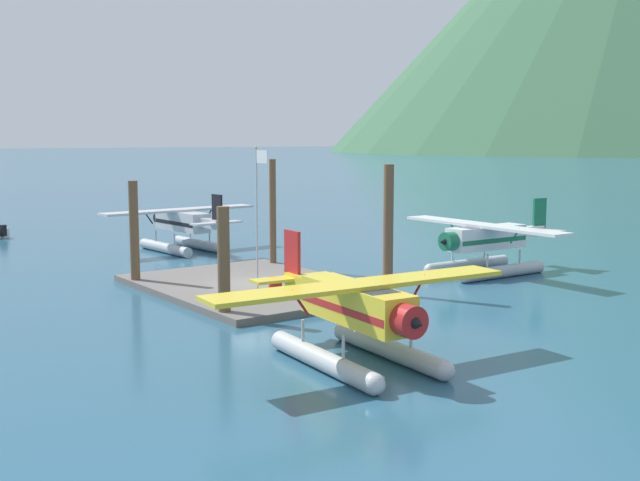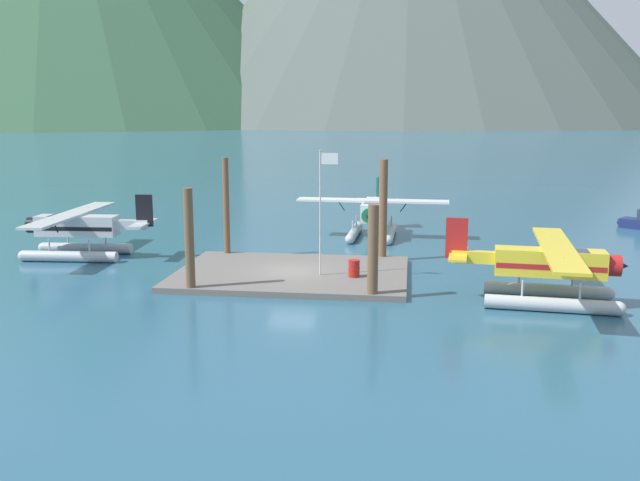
# 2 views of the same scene
# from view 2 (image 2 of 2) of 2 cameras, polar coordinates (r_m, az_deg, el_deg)

# --- Properties ---
(ground_plane) EXTENTS (1200.00, 1200.00, 0.00)m
(ground_plane) POSITION_cam_2_polar(r_m,az_deg,el_deg) (36.48, -2.34, -2.99)
(ground_plane) COLOR #285670
(dock_platform) EXTENTS (12.17, 8.90, 0.30)m
(dock_platform) POSITION_cam_2_polar(r_m,az_deg,el_deg) (36.45, -2.35, -2.76)
(dock_platform) COLOR #66605B
(dock_platform) RESTS_ON ground
(piling_near_left) EXTENTS (0.45, 0.45, 5.10)m
(piling_near_left) POSITION_cam_2_polar(r_m,az_deg,el_deg) (33.09, -10.85, -0.07)
(piling_near_left) COLOR brown
(piling_near_left) RESTS_ON ground
(piling_near_right) EXTENTS (0.49, 0.49, 4.47)m
(piling_near_right) POSITION_cam_2_polar(r_m,az_deg,el_deg) (31.55, 4.44, -1.02)
(piling_near_right) COLOR brown
(piling_near_right) RESTS_ON ground
(piling_far_left) EXTENTS (0.37, 0.37, 6.00)m
(piling_far_left) POSITION_cam_2_polar(r_m,az_deg,el_deg) (40.90, -7.82, 2.68)
(piling_far_left) COLOR brown
(piling_far_left) RESTS_ON ground
(piling_far_right) EXTENTS (0.47, 0.47, 5.95)m
(piling_far_right) POSITION_cam_2_polar(r_m,az_deg,el_deg) (39.74, 5.29, 2.47)
(piling_far_right) COLOR brown
(piling_far_right) RESTS_ON ground
(flagpole) EXTENTS (0.95, 0.10, 6.46)m
(flagpole) POSITION_cam_2_polar(r_m,az_deg,el_deg) (34.73, 0.21, 3.52)
(flagpole) COLOR silver
(flagpole) RESTS_ON dock_platform
(fuel_drum) EXTENTS (0.62, 0.62, 0.88)m
(fuel_drum) POSITION_cam_2_polar(r_m,az_deg,el_deg) (35.00, 2.85, -2.34)
(fuel_drum) COLOR #AD1E19
(fuel_drum) RESTS_ON dock_platform
(seaplane_silver_port_fwd) EXTENTS (7.98, 10.46, 3.84)m
(seaplane_silver_port_fwd) POSITION_cam_2_polar(r_m,az_deg,el_deg) (43.34, -19.62, 0.71)
(seaplane_silver_port_fwd) COLOR #B7BABF
(seaplane_silver_port_fwd) RESTS_ON ground
(seaplane_yellow_stbd_aft) EXTENTS (7.96, 10.49, 3.84)m
(seaplane_yellow_stbd_aft) POSITION_cam_2_polar(r_m,az_deg,el_deg) (32.55, 18.63, -2.38)
(seaplane_yellow_stbd_aft) COLOR #B7BABF
(seaplane_yellow_stbd_aft) RESTS_ON ground
(seaplane_white_bow_right) EXTENTS (10.44, 7.98, 3.84)m
(seaplane_white_bow_right) POSITION_cam_2_polar(r_m,az_deg,el_deg) (47.62, 4.40, 2.14)
(seaplane_white_bow_right) COLOR #B7BABF
(seaplane_white_bow_right) RESTS_ON ground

